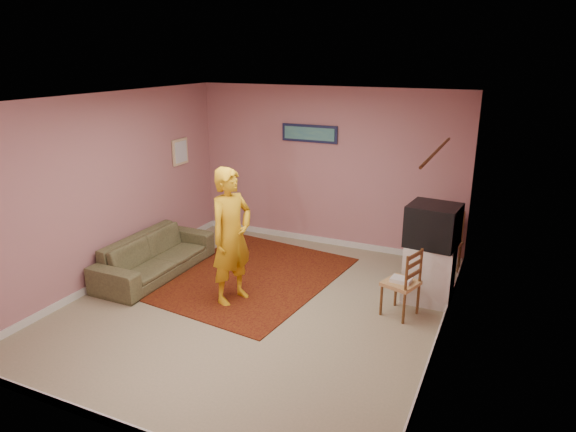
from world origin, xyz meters
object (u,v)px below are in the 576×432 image
at_px(crt_tv, 433,225).
at_px(chair_a, 445,236).
at_px(chair_b, 401,275).
at_px(tv_cabinet, 429,272).
at_px(person, 231,236).
at_px(sofa, 155,255).

xyz_separation_m(crt_tv, chair_a, (0.04, 0.97, -0.46)).
distance_m(crt_tv, chair_a, 1.07).
distance_m(chair_a, chair_b, 1.55).
relative_size(tv_cabinet, chair_a, 1.47).
bearing_deg(chair_b, person, -57.88).
height_order(sofa, person, person).
xyz_separation_m(chair_b, person, (-2.06, -0.51, 0.36)).
height_order(chair_a, chair_b, chair_a).
xyz_separation_m(chair_a, person, (-2.34, -2.03, 0.31)).
relative_size(chair_b, sofa, 0.25).
bearing_deg(person, sofa, 96.39).
bearing_deg(person, chair_a, -32.71).
bearing_deg(person, chair_b, -59.75).
xyz_separation_m(crt_tv, chair_b, (-0.24, -0.55, -0.50)).
relative_size(chair_a, person, 0.29).
xyz_separation_m(chair_a, sofa, (-3.79, -1.78, -0.29)).
xyz_separation_m(crt_tv, sofa, (-3.74, -0.81, -0.74)).
xyz_separation_m(sofa, person, (1.45, -0.25, 0.60)).
distance_m(crt_tv, person, 2.54).
relative_size(chair_b, person, 0.27).
distance_m(sofa, person, 1.59).
relative_size(tv_cabinet, chair_b, 1.57).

